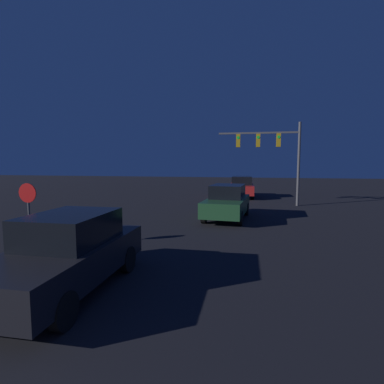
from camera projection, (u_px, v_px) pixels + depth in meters
car_near at (67, 253)px, 6.87m from camera, size 2.03×4.67×1.78m
car_mid at (227, 202)px, 15.70m from camera, size 2.27×4.78×1.78m
car_far at (242, 187)px, 25.39m from camera, size 2.11×4.71×1.78m
traffic_signal_mast at (274, 148)px, 20.45m from camera, size 5.52×0.30×5.65m
stop_sign at (28, 204)px, 9.95m from camera, size 0.65×0.07×2.28m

